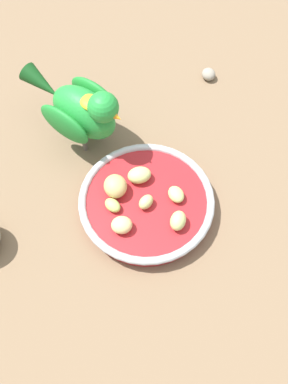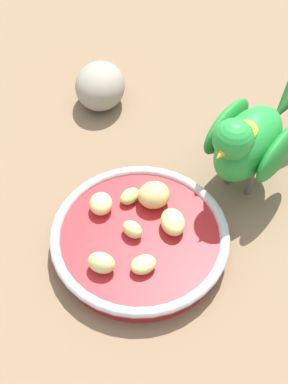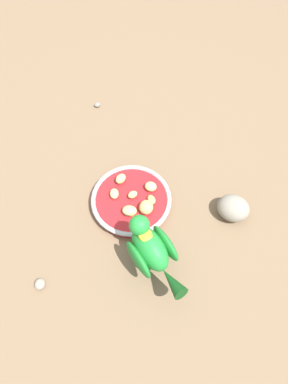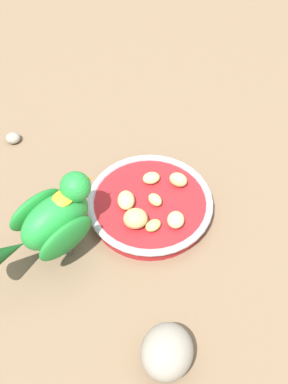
{
  "view_description": "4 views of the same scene",
  "coord_description": "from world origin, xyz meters",
  "px_view_note": "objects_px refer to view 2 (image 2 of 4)",
  "views": [
    {
      "loc": [
        0.21,
        -0.21,
        0.6
      ],
      "look_at": [
        -0.01,
        -0.01,
        0.07
      ],
      "focal_mm": 39.75,
      "sensor_mm": 36.0,
      "label": 1
    },
    {
      "loc": [
        0.21,
        0.27,
        0.55
      ],
      "look_at": [
        -0.04,
        -0.02,
        0.07
      ],
      "focal_mm": 51.03,
      "sensor_mm": 36.0,
      "label": 2
    },
    {
      "loc": [
        -0.43,
        0.13,
        0.81
      ],
      "look_at": [
        -0.03,
        -0.03,
        0.06
      ],
      "focal_mm": 32.57,
      "sensor_mm": 36.0,
      "label": 3
    },
    {
      "loc": [
        -0.33,
        -0.46,
        0.74
      ],
      "look_at": [
        -0.03,
        0.0,
        0.06
      ],
      "focal_mm": 51.41,
      "sensor_mm": 36.0,
      "label": 4
    }
  ],
  "objects_px": {
    "apple_piece_1": "(130,196)",
    "apple_piece_4": "(154,195)",
    "apple_piece_6": "(143,265)",
    "apple_piece_3": "(173,222)",
    "parrot": "(251,139)",
    "apple_piece_2": "(101,263)",
    "rock_large": "(100,86)",
    "apple_piece_5": "(132,229)",
    "apple_piece_0": "(101,204)",
    "feeding_bowl": "(138,237)"
  },
  "relations": [
    {
      "from": "apple_piece_1",
      "to": "parrot",
      "type": "xyz_separation_m",
      "value": [
        -0.14,
        0.06,
        0.05
      ]
    },
    {
      "from": "apple_piece_0",
      "to": "apple_piece_4",
      "type": "relative_size",
      "value": 0.8
    },
    {
      "from": "apple_piece_0",
      "to": "apple_piece_5",
      "type": "bearing_deg",
      "value": 94.82
    },
    {
      "from": "rock_large",
      "to": "parrot",
      "type": "bearing_deg",
      "value": 99.28
    },
    {
      "from": "apple_piece_6",
      "to": "feeding_bowl",
      "type": "bearing_deg",
      "value": -123.83
    },
    {
      "from": "apple_piece_4",
      "to": "parrot",
      "type": "distance_m",
      "value": 0.13
    },
    {
      "from": "apple_piece_4",
      "to": "parrot",
      "type": "height_order",
      "value": "parrot"
    },
    {
      "from": "feeding_bowl",
      "to": "apple_piece_2",
      "type": "relative_size",
      "value": 6.73
    },
    {
      "from": "parrot",
      "to": "rock_large",
      "type": "relative_size",
      "value": 2.5
    },
    {
      "from": "apple_piece_0",
      "to": "parrot",
      "type": "bearing_deg",
      "value": 157.5
    },
    {
      "from": "apple_piece_0",
      "to": "apple_piece_2",
      "type": "xyz_separation_m",
      "value": [
        0.05,
        0.06,
        0.0
      ]
    },
    {
      "from": "apple_piece_3",
      "to": "parrot",
      "type": "xyz_separation_m",
      "value": [
        -0.13,
        -0.0,
        0.05
      ]
    },
    {
      "from": "apple_piece_3",
      "to": "rock_large",
      "type": "distance_m",
      "value": 0.26
    },
    {
      "from": "apple_piece_2",
      "to": "apple_piece_5",
      "type": "distance_m",
      "value": 0.06
    },
    {
      "from": "apple_piece_0",
      "to": "apple_piece_3",
      "type": "relative_size",
      "value": 0.84
    },
    {
      "from": "parrot",
      "to": "rock_large",
      "type": "xyz_separation_m",
      "value": [
        0.04,
        -0.24,
        -0.05
      ]
    },
    {
      "from": "apple_piece_1",
      "to": "apple_piece_4",
      "type": "distance_m",
      "value": 0.03
    },
    {
      "from": "feeding_bowl",
      "to": "apple_piece_4",
      "type": "relative_size",
      "value": 5.39
    },
    {
      "from": "apple_piece_2",
      "to": "apple_piece_3",
      "type": "relative_size",
      "value": 0.84
    },
    {
      "from": "apple_piece_2",
      "to": "rock_large",
      "type": "relative_size",
      "value": 0.38
    },
    {
      "from": "parrot",
      "to": "apple_piece_1",
      "type": "bearing_deg",
      "value": -33.72
    },
    {
      "from": "apple_piece_1",
      "to": "apple_piece_5",
      "type": "relative_size",
      "value": 1.05
    },
    {
      "from": "feeding_bowl",
      "to": "apple_piece_4",
      "type": "distance_m",
      "value": 0.05
    },
    {
      "from": "apple_piece_2",
      "to": "rock_large",
      "type": "xyz_separation_m",
      "value": [
        -0.19,
        -0.23,
        -0.0
      ]
    },
    {
      "from": "apple_piece_4",
      "to": "feeding_bowl",
      "type": "bearing_deg",
      "value": 25.37
    },
    {
      "from": "feeding_bowl",
      "to": "apple_piece_1",
      "type": "bearing_deg",
      "value": -120.04
    },
    {
      "from": "parrot",
      "to": "rock_large",
      "type": "bearing_deg",
      "value": -91.17
    },
    {
      "from": "apple_piece_2",
      "to": "apple_piece_4",
      "type": "height_order",
      "value": "apple_piece_4"
    },
    {
      "from": "apple_piece_5",
      "to": "apple_piece_6",
      "type": "bearing_deg",
      "value": 63.86
    },
    {
      "from": "apple_piece_3",
      "to": "apple_piece_4",
      "type": "bearing_deg",
      "value": -101.38
    },
    {
      "from": "apple_piece_5",
      "to": "parrot",
      "type": "distance_m",
      "value": 0.18
    },
    {
      "from": "apple_piece_1",
      "to": "apple_piece_6",
      "type": "bearing_deg",
      "value": 58.1
    },
    {
      "from": "apple_piece_3",
      "to": "apple_piece_6",
      "type": "bearing_deg",
      "value": 16.98
    },
    {
      "from": "apple_piece_5",
      "to": "apple_piece_6",
      "type": "xyz_separation_m",
      "value": [
        0.02,
        0.04,
        -0.0
      ]
    },
    {
      "from": "apple_piece_3",
      "to": "parrot",
      "type": "height_order",
      "value": "parrot"
    },
    {
      "from": "feeding_bowl",
      "to": "apple_piece_0",
      "type": "xyz_separation_m",
      "value": [
        0.01,
        -0.06,
        0.02
      ]
    },
    {
      "from": "apple_piece_2",
      "to": "parrot",
      "type": "distance_m",
      "value": 0.23
    },
    {
      "from": "feeding_bowl",
      "to": "apple_piece_2",
      "type": "height_order",
      "value": "apple_piece_2"
    },
    {
      "from": "apple_piece_0",
      "to": "apple_piece_5",
      "type": "distance_m",
      "value": 0.05
    },
    {
      "from": "apple_piece_5",
      "to": "rock_large",
      "type": "height_order",
      "value": "rock_large"
    },
    {
      "from": "apple_piece_6",
      "to": "apple_piece_1",
      "type": "bearing_deg",
      "value": -121.9
    },
    {
      "from": "apple_piece_2",
      "to": "parrot",
      "type": "bearing_deg",
      "value": 178.11
    },
    {
      "from": "apple_piece_1",
      "to": "apple_piece_2",
      "type": "height_order",
      "value": "apple_piece_2"
    },
    {
      "from": "apple_piece_4",
      "to": "apple_piece_2",
      "type": "bearing_deg",
      "value": 16.13
    },
    {
      "from": "parrot",
      "to": "apple_piece_3",
      "type": "bearing_deg",
      "value": -8.68
    },
    {
      "from": "apple_piece_1",
      "to": "apple_piece_5",
      "type": "distance_m",
      "value": 0.05
    },
    {
      "from": "apple_piece_1",
      "to": "apple_piece_2",
      "type": "relative_size",
      "value": 0.87
    },
    {
      "from": "apple_piece_4",
      "to": "apple_piece_0",
      "type": "bearing_deg",
      "value": -32.66
    },
    {
      "from": "apple_piece_4",
      "to": "parrot",
      "type": "relative_size",
      "value": 0.19
    },
    {
      "from": "apple_piece_3",
      "to": "apple_piece_6",
      "type": "xyz_separation_m",
      "value": [
        0.06,
        0.02,
        -0.0
      ]
    }
  ]
}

